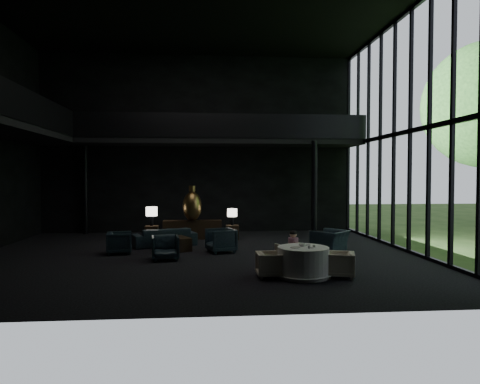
{
  "coord_description": "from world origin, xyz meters",
  "views": [
    {
      "loc": [
        0.23,
        -13.54,
        2.49
      ],
      "look_at": [
        1.39,
        0.5,
        2.0
      ],
      "focal_mm": 32.0,
      "sensor_mm": 36.0,
      "label": 1
    }
  ],
  "objects": [
    {
      "name": "sofa",
      "position": [
        -1.23,
        2.01,
        0.47
      ],
      "size": [
        2.5,
        1.52,
        0.94
      ],
      "primitive_type": "imported",
      "rotation": [
        0.0,
        0.0,
        3.51
      ],
      "color": "black",
      "rests_on": "floor"
    },
    {
      "name": "lounge_armchair_west",
      "position": [
        -2.54,
        0.55,
        0.4
      ],
      "size": [
        0.84,
        0.88,
        0.8
      ],
      "primitive_type": "imported",
      "rotation": [
        0.0,
        0.0,
        1.73
      ],
      "color": "black",
      "rests_on": "floor"
    },
    {
      "name": "railing_left",
      "position": [
        -5.0,
        0.0,
        4.6
      ],
      "size": [
        0.06,
        12.0,
        1.0
      ],
      "primitive_type": "cube",
      "color": "black",
      "rests_on": "mezzanine_left"
    },
    {
      "name": "dining_table",
      "position": [
        2.67,
        -3.12,
        0.33
      ],
      "size": [
        1.46,
        1.46,
        0.75
      ],
      "color": "white",
      "rests_on": "floor"
    },
    {
      "name": "plate_b",
      "position": [
        2.81,
        -2.84,
        0.76
      ],
      "size": [
        0.31,
        0.31,
        0.02
      ],
      "primitive_type": "cylinder",
      "rotation": [
        0.0,
        0.0,
        0.38
      ],
      "color": "white",
      "rests_on": "dining_table"
    },
    {
      "name": "side_table_right",
      "position": [
        1.33,
        3.54,
        0.28
      ],
      "size": [
        0.5,
        0.5,
        0.55
      ],
      "primitive_type": "cube",
      "color": "black",
      "rests_on": "floor"
    },
    {
      "name": "railing_back",
      "position": [
        1.0,
        4.0,
        4.6
      ],
      "size": [
        12.0,
        0.06,
        1.0
      ],
      "primitive_type": "cube",
      "color": "black",
      "rests_on": "mezzanine_back"
    },
    {
      "name": "column_nw",
      "position": [
        -5.0,
        5.7,
        2.0
      ],
      "size": [
        0.24,
        0.24,
        4.0
      ],
      "primitive_type": "cylinder",
      "color": "black",
      "rests_on": "floor"
    },
    {
      "name": "coffee_cup",
      "position": [
        2.94,
        -3.15,
        0.79
      ],
      "size": [
        0.09,
        0.09,
        0.05
      ],
      "primitive_type": "cylinder",
      "rotation": [
        0.0,
        0.0,
        -0.27
      ],
      "color": "white",
      "rests_on": "saucer"
    },
    {
      "name": "lounge_armchair_east",
      "position": [
        0.76,
        0.53,
        0.49
      ],
      "size": [
        1.14,
        1.18,
        0.97
      ],
      "primitive_type": "imported",
      "rotation": [
        0.0,
        0.0,
        -1.25
      ],
      "color": "black",
      "rests_on": "floor"
    },
    {
      "name": "cream_pot",
      "position": [
        2.76,
        -3.36,
        0.78
      ],
      "size": [
        0.07,
        0.07,
        0.07
      ],
      "primitive_type": "cylinder",
      "rotation": [
        0.0,
        0.0,
        0.34
      ],
      "color": "#99999E",
      "rests_on": "dining_table"
    },
    {
      "name": "console",
      "position": [
        -0.27,
        3.74,
        0.37
      ],
      "size": [
        2.34,
        0.53,
        0.75
      ],
      "primitive_type": "cube",
      "color": "black",
      "rests_on": "floor"
    },
    {
      "name": "dining_chair_east",
      "position": [
        3.58,
        -3.22,
        0.31
      ],
      "size": [
        0.73,
        0.76,
        0.63
      ],
      "primitive_type": "imported",
      "rotation": [
        0.0,
        0.0,
        -1.88
      ],
      "color": "beige",
      "rests_on": "floor"
    },
    {
      "name": "window_armchair",
      "position": [
        4.38,
        0.3,
        0.5
      ],
      "size": [
        1.33,
        1.34,
        1.0
      ],
      "primitive_type": "imported",
      "rotation": [
        0.0,
        0.0,
        -2.35
      ],
      "color": "#192D2F",
      "rests_on": "floor"
    },
    {
      "name": "ceiling",
      "position": [
        0.0,
        0.0,
        8.0
      ],
      "size": [
        14.0,
        12.0,
        0.02
      ],
      "primitive_type": "cube",
      "color": "black",
      "rests_on": "ground"
    },
    {
      "name": "saucer",
      "position": [
        2.85,
        -3.27,
        0.76
      ],
      "size": [
        0.15,
        0.15,
        0.01
      ],
      "primitive_type": "cylinder",
      "rotation": [
        0.0,
        0.0,
        -0.08
      ],
      "color": "white",
      "rests_on": "dining_table"
    },
    {
      "name": "coffee_table",
      "position": [
        -0.85,
        0.99,
        0.22
      ],
      "size": [
        1.33,
        1.33,
        0.45
      ],
      "primitive_type": "cube",
      "rotation": [
        0.0,
        0.0,
        0.43
      ],
      "color": "black",
      "rests_on": "floor"
    },
    {
      "name": "wall_back",
      "position": [
        0.0,
        6.0,
        4.0
      ],
      "size": [
        14.0,
        0.04,
        8.0
      ],
      "primitive_type": "cube",
      "color": "black",
      "rests_on": "ground"
    },
    {
      "name": "lounge_armchair_south",
      "position": [
        -0.95,
        -0.64,
        0.42
      ],
      "size": [
        0.91,
        0.87,
        0.85
      ],
      "primitive_type": "imported",
      "rotation": [
        0.0,
        0.0,
        0.13
      ],
      "color": "black",
      "rests_on": "floor"
    },
    {
      "name": "plate_a",
      "position": [
        2.45,
        -3.23,
        0.76
      ],
      "size": [
        0.32,
        0.32,
        0.02
      ],
      "primitive_type": "cylinder",
      "rotation": [
        0.0,
        0.0,
        0.39
      ],
      "color": "white",
      "rests_on": "dining_table"
    },
    {
      "name": "child",
      "position": [
        2.62,
        -2.16,
        0.74
      ],
      "size": [
        0.28,
        0.28,
        0.59
      ],
      "rotation": [
        0.0,
        0.0,
        3.14
      ],
      "color": "#DEA4B2",
      "rests_on": "dining_chair_north"
    },
    {
      "name": "wall_front",
      "position": [
        0.0,
        -6.0,
        4.0
      ],
      "size": [
        14.0,
        0.04,
        8.0
      ],
      "primitive_type": "cube",
      "color": "black",
      "rests_on": "ground"
    },
    {
      "name": "dining_chair_west",
      "position": [
        1.86,
        -3.09,
        0.31
      ],
      "size": [
        0.57,
        0.61,
        0.62
      ],
      "primitive_type": "imported",
      "rotation": [
        0.0,
        0.0,
        1.58
      ],
      "color": "beige",
      "rests_on": "floor"
    },
    {
      "name": "bronze_urn",
      "position": [
        -0.27,
        3.57,
        1.34
      ],
      "size": [
        0.75,
        0.75,
        1.4
      ],
      "color": "#8E5E27",
      "rests_on": "console"
    },
    {
      "name": "cereal_bowl",
      "position": [
        2.67,
        -3.01,
        0.79
      ],
      "size": [
        0.18,
        0.18,
        0.09
      ],
      "primitive_type": "ellipsoid",
      "color": "white",
      "rests_on": "dining_table"
    },
    {
      "name": "mezzanine_back",
      "position": [
        1.0,
        5.0,
        4.0
      ],
      "size": [
        12.0,
        2.0,
        0.25
      ],
      "primitive_type": "cube",
      "color": "black",
      "rests_on": "wall_back"
    },
    {
      "name": "dining_chair_north",
      "position": [
        2.63,
        -2.06,
        0.36
      ],
      "size": [
        0.9,
        0.87,
        0.71
      ],
      "primitive_type": "imported",
      "rotation": [
        0.0,
        0.0,
        3.56
      ],
      "color": "#C5AE94",
      "rests_on": "floor"
    },
    {
      "name": "floor",
      "position": [
        0.0,
        0.0,
        0.0
      ],
      "size": [
        14.0,
        12.0,
        0.02
      ],
      "primitive_type": "cube",
      "color": "black",
      "rests_on": "ground"
    },
    {
      "name": "side_table_left",
      "position": [
        -1.87,
        3.52,
        0.28
      ],
      "size": [
        0.51,
        0.51,
        0.56
      ],
      "primitive_type": "cube",
      "color": "black",
      "rests_on": "floor"
    },
    {
      "name": "column_ne",
      "position": [
        4.8,
        4.0,
        2.0
      ],
      "size": [
        0.24,
        0.24,
        4.0
      ],
      "primitive_type": "cylinder",
      "color": "black",
      "rests_on": "floor"
    },
    {
      "name": "table_lamp_left",
      "position": [
        -1.87,
        3.55,
        1.1
      ],
      "size": [
        0.45,
        0.45,
        0.75
      ],
      "color": "black",
      "rests_on": "side_table_left"
    },
    {
      "name": "table_lamp_right",
      "position": [
        1.33,
        3.61,
        1.03
      ],
      "size": [
        0.4,
        0.4,
        0.66
      ],
      "color": "black",
      "rests_on": "side_table_right"
    },
    {
      "name": "curtain_wall",
      "position": [
        6.95,
        0.0,
        4.0
      ],
      "size": [
        0.2,
        12.0,
        8.0
      ],
      "primitive_type": null,
      "color": "black",
      "rests_on": "ground"
    }
  ]
}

